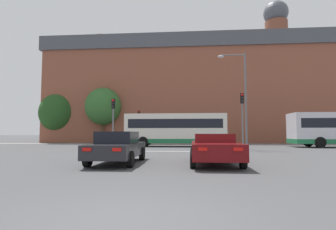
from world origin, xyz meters
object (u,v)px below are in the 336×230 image
at_px(traffic_light_near_left, 113,115).
at_px(car_saloon_left, 118,147).
at_px(traffic_light_near_right, 242,112).
at_px(traffic_light_far_right, 224,123).
at_px(pedestrian_waiting, 227,137).
at_px(car_roadster_right, 214,148).
at_px(street_lamp_junction, 241,91).
at_px(traffic_light_far_left, 139,121).
at_px(bus_crossing_lead, 175,129).

bearing_deg(traffic_light_near_left, car_saloon_left, -72.03).
relative_size(traffic_light_near_left, traffic_light_near_right, 0.92).
distance_m(traffic_light_far_right, pedestrian_waiting, 1.93).
bearing_deg(traffic_light_near_right, pedestrian_waiting, 87.43).
distance_m(car_roadster_right, pedestrian_waiting, 21.93).
xyz_separation_m(traffic_light_near_left, traffic_light_near_right, (10.17, 0.36, 0.23)).
bearing_deg(street_lamp_junction, car_roadster_right, -107.28).
bearing_deg(car_saloon_left, traffic_light_far_right, 69.55).
bearing_deg(traffic_light_far_left, traffic_light_near_right, -48.19).
distance_m(traffic_light_far_left, pedestrian_waiting, 11.21).
bearing_deg(street_lamp_junction, bus_crossing_lead, 140.10).
distance_m(traffic_light_near_right, street_lamp_junction, 2.32).
bearing_deg(street_lamp_junction, traffic_light_near_right, -98.58).
bearing_deg(bus_crossing_lead, traffic_light_near_left, -35.60).
relative_size(street_lamp_junction, pedestrian_waiting, 5.01).
xyz_separation_m(car_saloon_left, traffic_light_near_right, (7.29, 9.24, 2.27)).
relative_size(car_saloon_left, car_roadster_right, 0.94).
height_order(car_saloon_left, traffic_light_far_left, traffic_light_far_left).
height_order(bus_crossing_lead, traffic_light_near_left, traffic_light_near_left).
relative_size(car_saloon_left, traffic_light_far_right, 1.22).
relative_size(traffic_light_near_left, traffic_light_far_right, 1.08).
distance_m(car_saloon_left, traffic_light_near_right, 11.99).
distance_m(car_roadster_right, traffic_light_far_right, 21.03).
xyz_separation_m(traffic_light_far_left, pedestrian_waiting, (11.02, 0.78, -1.88)).
relative_size(car_roadster_right, pedestrian_waiting, 3.05).
bearing_deg(traffic_light_near_left, traffic_light_near_right, 2.02).
relative_size(car_roadster_right, traffic_light_far_left, 1.17).
height_order(traffic_light_near_right, traffic_light_far_right, traffic_light_near_right).
distance_m(car_roadster_right, street_lamp_junction, 11.74).
xyz_separation_m(traffic_light_near_left, traffic_light_far_right, (10.24, 11.92, -0.19)).
height_order(car_roadster_right, traffic_light_near_right, traffic_light_near_right).
distance_m(car_saloon_left, car_roadster_right, 4.23).
bearing_deg(traffic_light_near_left, traffic_light_far_left, 91.38).
bearing_deg(traffic_light_near_right, car_saloon_left, -128.25).
xyz_separation_m(car_roadster_right, traffic_light_near_right, (3.06, 9.15, 2.31)).
height_order(car_saloon_left, traffic_light_far_right, traffic_light_far_right).
height_order(traffic_light_far_left, traffic_light_far_right, traffic_light_far_left).
distance_m(traffic_light_near_left, street_lamp_junction, 10.71).
distance_m(car_saloon_left, bus_crossing_lead, 15.49).
xyz_separation_m(traffic_light_near_right, street_lamp_junction, (0.20, 1.31, 1.90)).
xyz_separation_m(car_roadster_right, street_lamp_junction, (3.26, 10.47, 4.21)).
height_order(car_saloon_left, bus_crossing_lead, bus_crossing_lead).
relative_size(car_saloon_left, street_lamp_junction, 0.57).
relative_size(traffic_light_near_left, street_lamp_junction, 0.51).
relative_size(traffic_light_near_left, traffic_light_far_left, 0.97).
bearing_deg(car_saloon_left, car_roadster_right, 0.23).
height_order(traffic_light_far_right, street_lamp_junction, street_lamp_junction).
distance_m(traffic_light_near_right, traffic_light_far_right, 11.56).
relative_size(traffic_light_far_right, street_lamp_junction, 0.47).
xyz_separation_m(car_saloon_left, street_lamp_junction, (7.48, 10.55, 4.17)).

